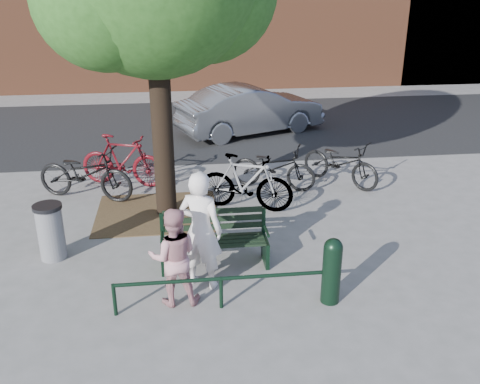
{
  "coord_description": "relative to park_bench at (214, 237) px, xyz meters",
  "views": [
    {
      "loc": [
        -0.52,
        -7.7,
        4.51
      ],
      "look_at": [
        0.54,
        1.0,
        0.88
      ],
      "focal_mm": 40.0,
      "sensor_mm": 36.0,
      "label": 1
    }
  ],
  "objects": [
    {
      "name": "bicycle_b",
      "position": [
        -1.77,
        3.77,
        0.11
      ],
      "size": [
        2.04,
        1.16,
        1.18
      ],
      "primitive_type": "imported",
      "rotation": [
        0.0,
        0.0,
        1.24
      ],
      "color": "#510B11",
      "rests_on": "ground"
    },
    {
      "name": "person_left",
      "position": [
        -0.24,
        -0.61,
        0.45
      ],
      "size": [
        0.81,
        0.7,
        1.87
      ],
      "primitive_type": "imported",
      "rotation": [
        0.0,
        0.0,
        2.68
      ],
      "color": "white",
      "rests_on": "ground"
    },
    {
      "name": "bollard",
      "position": [
        1.6,
        -1.31,
        0.07
      ],
      "size": [
        0.28,
        0.28,
        1.03
      ],
      "color": "black",
      "rests_on": "ground"
    },
    {
      "name": "person_right",
      "position": [
        -0.65,
        -1.05,
        0.27
      ],
      "size": [
        0.73,
        0.57,
        1.49
      ],
      "primitive_type": "imported",
      "rotation": [
        0.0,
        0.0,
        3.13
      ],
      "color": "#C1848A",
      "rests_on": "ground"
    },
    {
      "name": "bicycle_a",
      "position": [
        -2.49,
        3.07,
        0.09
      ],
      "size": [
        2.28,
        1.48,
        1.13
      ],
      "primitive_type": "imported",
      "rotation": [
        0.0,
        0.0,
        1.2
      ],
      "color": "black",
      "rests_on": "ground"
    },
    {
      "name": "bicycle_d",
      "position": [
        0.8,
        2.12,
        0.1
      ],
      "size": [
        2.01,
        1.2,
        1.17
      ],
      "primitive_type": "imported",
      "rotation": [
        0.0,
        0.0,
        1.21
      ],
      "color": "gray",
      "rests_on": "ground"
    },
    {
      "name": "bicycle_e",
      "position": [
        3.11,
        3.26,
        0.03
      ],
      "size": [
        1.79,
        1.92,
        1.02
      ],
      "primitive_type": "imported",
      "rotation": [
        0.0,
        0.0,
        0.71
      ],
      "color": "black",
      "rests_on": "ground"
    },
    {
      "name": "litter_bin",
      "position": [
        -2.69,
        0.52,
        0.01
      ],
      "size": [
        0.48,
        0.48,
        0.97
      ],
      "color": "gray",
      "rests_on": "ground"
    },
    {
      "name": "parked_car",
      "position": [
        1.66,
        7.61,
        0.24
      ],
      "size": [
        4.61,
        3.0,
        1.44
      ],
      "primitive_type": "imported",
      "rotation": [
        0.0,
        0.0,
        1.94
      ],
      "color": "slate",
      "rests_on": "ground"
    },
    {
      "name": "ground",
      "position": [
        0.0,
        -0.08,
        -0.48
      ],
      "size": [
        90.0,
        90.0,
        0.0
      ],
      "primitive_type": "plane",
      "color": "gray",
      "rests_on": "ground"
    },
    {
      "name": "guard_railing",
      "position": [
        0.0,
        -1.28,
        -0.08
      ],
      "size": [
        3.06,
        0.06,
        0.51
      ],
      "color": "black",
      "rests_on": "ground"
    },
    {
      "name": "park_bench",
      "position": [
        0.0,
        0.0,
        0.0
      ],
      "size": [
        1.74,
        0.54,
        0.97
      ],
      "color": "black",
      "rests_on": "ground"
    },
    {
      "name": "bicycle_c",
      "position": [
        1.56,
        3.18,
        0.02
      ],
      "size": [
        1.99,
        1.38,
        0.99
      ],
      "primitive_type": "imported",
      "rotation": [
        0.0,
        0.0,
        1.15
      ],
      "color": "black",
      "rests_on": "ground"
    },
    {
      "name": "road",
      "position": [
        0.0,
        8.42,
        -0.47
      ],
      "size": [
        40.0,
        7.0,
        0.01
      ],
      "primitive_type": "cube",
      "color": "black",
      "rests_on": "ground"
    },
    {
      "name": "dirt_pit",
      "position": [
        -1.0,
        2.12,
        -0.47
      ],
      "size": [
        2.4,
        2.0,
        0.02
      ],
      "primitive_type": "cube",
      "color": "brown",
      "rests_on": "ground"
    }
  ]
}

